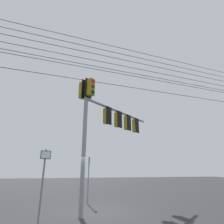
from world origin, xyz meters
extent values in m
plane|color=#2D2D30|center=(0.00, 0.00, 0.00)|extent=(60.00, 60.00, 0.00)
cylinder|color=gray|center=(0.80, 0.87, 2.98)|extent=(0.20, 0.20, 5.96)
cylinder|color=gray|center=(-1.44, -1.16, 5.41)|extent=(4.59, 4.17, 0.14)
cube|color=olive|center=(1.01, 0.65, 5.96)|extent=(0.42, 0.42, 0.90)
cube|color=black|center=(0.89, 0.78, 5.96)|extent=(0.35, 0.32, 1.04)
cylinder|color=red|center=(1.12, 0.53, 6.26)|extent=(0.17, 0.16, 0.20)
cylinder|color=#3C2703|center=(1.12, 0.53, 5.96)|extent=(0.17, 0.16, 0.20)
cylinder|color=black|center=(1.12, 0.53, 5.66)|extent=(0.17, 0.16, 0.20)
cube|color=olive|center=(0.60, 1.10, 5.96)|extent=(0.42, 0.42, 0.90)
cube|color=black|center=(0.72, 0.97, 5.96)|extent=(0.35, 0.32, 1.04)
cylinder|color=red|center=(0.49, 1.22, 6.26)|extent=(0.17, 0.16, 0.20)
cylinder|color=#3C2703|center=(0.49, 1.22, 5.96)|extent=(0.17, 0.16, 0.20)
cylinder|color=black|center=(0.49, 1.22, 5.66)|extent=(0.17, 0.16, 0.20)
cube|color=olive|center=(-0.42, -0.23, 4.86)|extent=(0.42, 0.42, 0.90)
cube|color=black|center=(-0.54, -0.11, 4.86)|extent=(0.35, 0.33, 1.04)
cylinder|color=red|center=(-0.31, -0.36, 5.16)|extent=(0.17, 0.16, 0.20)
cylinder|color=#3C2703|center=(-0.31, -0.36, 4.86)|extent=(0.17, 0.16, 0.20)
cylinder|color=black|center=(-0.31, -0.36, 4.56)|extent=(0.17, 0.16, 0.20)
cube|color=olive|center=(-1.20, -0.94, 4.86)|extent=(0.42, 0.42, 0.90)
cube|color=black|center=(-1.32, -0.82, 4.86)|extent=(0.35, 0.33, 1.04)
cylinder|color=red|center=(-1.09, -1.06, 5.16)|extent=(0.17, 0.16, 0.20)
cylinder|color=#3C2703|center=(-1.09, -1.06, 4.86)|extent=(0.17, 0.16, 0.20)
cylinder|color=black|center=(-1.09, -1.06, 4.56)|extent=(0.17, 0.16, 0.20)
cube|color=olive|center=(-1.98, -1.65, 4.86)|extent=(0.42, 0.42, 0.90)
cube|color=black|center=(-2.10, -1.52, 4.86)|extent=(0.35, 0.33, 1.04)
cylinder|color=red|center=(-1.87, -1.76, 5.16)|extent=(0.17, 0.16, 0.20)
cylinder|color=#3C2703|center=(-1.87, -1.76, 4.86)|extent=(0.17, 0.16, 0.20)
cylinder|color=black|center=(-1.87, -1.76, 4.56)|extent=(0.17, 0.16, 0.20)
cube|color=olive|center=(-2.76, -2.35, 4.86)|extent=(0.42, 0.42, 0.90)
cube|color=black|center=(-2.88, -2.23, 4.86)|extent=(0.34, 0.33, 1.04)
cylinder|color=red|center=(-2.65, -2.47, 5.16)|extent=(0.16, 0.16, 0.20)
cylinder|color=#3C2703|center=(-2.65, -2.47, 4.86)|extent=(0.16, 0.16, 0.20)
cylinder|color=black|center=(-2.65, -2.47, 4.56)|extent=(0.16, 0.16, 0.20)
cylinder|color=slate|center=(2.31, 1.89, 1.36)|extent=(0.07, 0.07, 2.72)
cube|color=#0C7238|center=(2.29, 1.93, 2.51)|extent=(0.38, 0.18, 0.32)
cube|color=white|center=(2.29, 1.94, 2.51)|extent=(0.31, 0.14, 0.26)
cylinder|color=slate|center=(0.40, -2.12, 1.34)|extent=(0.07, 0.07, 2.68)
cube|color=#0C7238|center=(0.36, -2.11, 2.44)|extent=(0.10, 0.34, 0.37)
cube|color=white|center=(0.35, -2.11, 2.44)|extent=(0.07, 0.27, 0.31)
cylinder|color=black|center=(-0.54, 0.60, 6.47)|extent=(29.63, 6.07, 0.71)
cylinder|color=black|center=(-0.54, 0.60, 7.24)|extent=(29.63, 6.07, 0.71)
cylinder|color=black|center=(-0.54, 0.60, 7.42)|extent=(29.63, 6.07, 0.71)
cylinder|color=black|center=(-0.54, 0.60, 7.80)|extent=(29.63, 6.07, 0.71)
cylinder|color=black|center=(-0.54, 0.60, 8.23)|extent=(29.63, 6.07, 0.71)
cylinder|color=black|center=(-0.54, 0.60, 8.62)|extent=(29.63, 6.07, 0.71)
cylinder|color=black|center=(-0.54, 0.60, 9.04)|extent=(29.63, 6.07, 0.71)
camera|label=1|loc=(0.94, 9.37, 2.03)|focal=28.22mm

